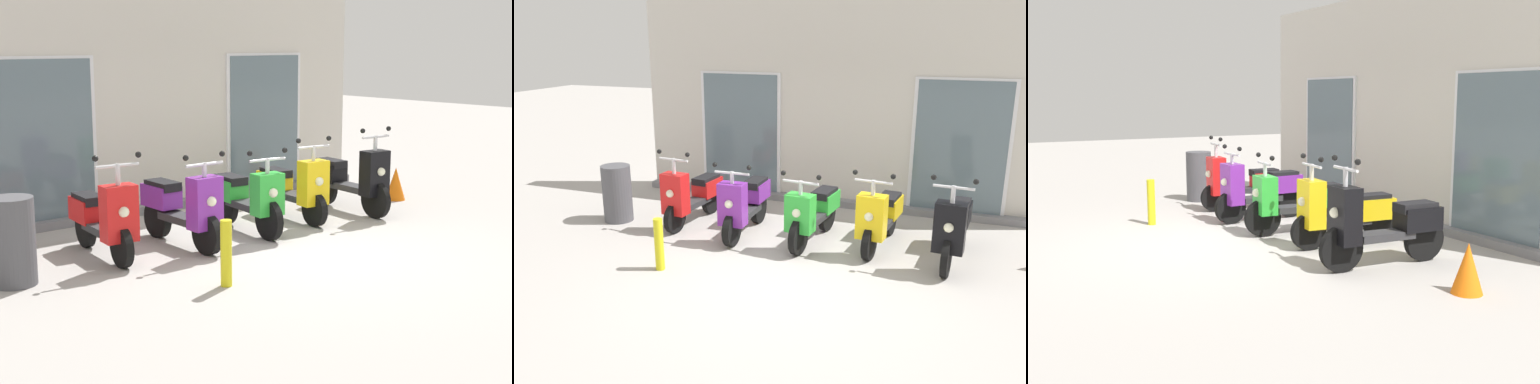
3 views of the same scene
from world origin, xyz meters
The scene contains 9 objects.
ground_plane centered at (0.00, 0.00, 0.00)m, with size 40.00×40.00×0.00m, color #A8A39E.
storefront_facade centered at (0.00, 3.16, 1.73)m, with size 7.61×0.50×3.59m.
scooter_red centered at (-2.03, 1.24, 0.48)m, with size 0.58×1.53×1.29m.
scooter_purple centered at (-1.04, 1.07, 0.49)m, with size 0.59×1.57×1.22m.
scooter_green centered at (0.02, 1.12, 0.46)m, with size 0.59×1.60×1.17m.
scooter_yellow centered at (0.97, 1.26, 0.46)m, with size 0.58×1.54×1.23m.
scooter_black centered at (1.98, 1.08, 0.50)m, with size 0.56×1.67×1.30m.
trash_bin centered at (-3.25, 0.94, 0.46)m, with size 0.47×0.47×0.93m, color #4C4C51.
curb_bollard centered at (-1.59, -0.51, 0.35)m, with size 0.12×0.12×0.70m, color yellow.
Camera 2 is at (2.02, -6.15, 2.99)m, focal length 38.09 mm.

